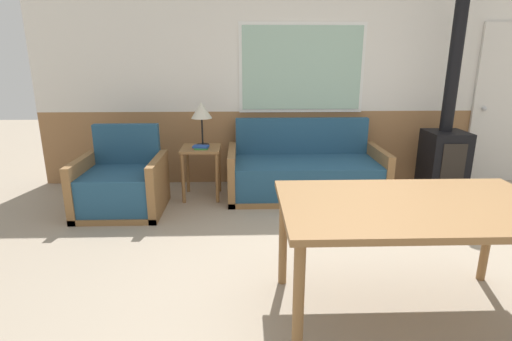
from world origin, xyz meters
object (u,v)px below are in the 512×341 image
Objects in this scene: dining_table at (415,215)px; armchair at (122,186)px; side_table at (201,158)px; table_lamp at (202,112)px; wood_stove at (446,139)px; couch at (305,174)px.

armchair is at bearing 141.01° from dining_table.
side_table is at bearing 123.49° from dining_table.
table_lamp is 2.87m from wood_stove.
dining_table is (1.49, -2.36, -0.30)m from table_lamp.
armchair is at bearing -153.09° from side_table.
armchair is at bearing -149.38° from table_lamp.
wood_stove reaches higher than table_lamp.
side_table is at bearing -101.59° from table_lamp.
table_lamp is at bearing 122.34° from dining_table.
couch is 2.99× the size of side_table.
side_table is at bearing -178.84° from wood_stove.
wood_stove reaches higher than armchair.
dining_table is at bearing -57.66° from table_lamp.
armchair is at bearing -172.76° from wood_stove.
dining_table is at bearing -82.64° from couch.
table_lamp is at bearing 78.41° from side_table.
table_lamp is (0.02, 0.08, 0.52)m from side_table.
side_table is at bearing 17.35° from armchair.
couch is 3.56× the size of table_lamp.
side_table is 2.87m from wood_stove.
armchair is (-2.02, -0.44, 0.01)m from couch.
wood_stove reaches higher than side_table.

